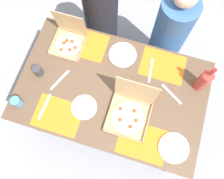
% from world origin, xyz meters
% --- Properties ---
extents(ground_plane, '(6.00, 6.00, 0.00)m').
position_xyz_m(ground_plane, '(0.00, 0.00, 0.00)').
color(ground_plane, gray).
extents(dining_table, '(1.49, 0.94, 0.78)m').
position_xyz_m(dining_table, '(0.00, 0.00, 0.66)').
color(dining_table, '#3F3328').
rests_on(dining_table, ground_plane).
extents(placemat_near_left, '(0.36, 0.26, 0.00)m').
position_xyz_m(placemat_near_left, '(-0.34, -0.32, 0.78)').
color(placemat_near_left, orange).
rests_on(placemat_near_left, dining_table).
extents(placemat_near_right, '(0.36, 0.26, 0.00)m').
position_xyz_m(placemat_near_right, '(0.34, -0.32, 0.78)').
color(placemat_near_right, orange).
rests_on(placemat_near_right, dining_table).
extents(placemat_far_left, '(0.36, 0.26, 0.00)m').
position_xyz_m(placemat_far_left, '(-0.34, 0.32, 0.78)').
color(placemat_far_left, orange).
rests_on(placemat_far_left, dining_table).
extents(placemat_far_right, '(0.36, 0.26, 0.00)m').
position_xyz_m(placemat_far_right, '(0.34, 0.32, 0.78)').
color(placemat_far_right, orange).
rests_on(placemat_far_right, dining_table).
extents(pizza_box_corner_right, '(0.26, 0.26, 0.29)m').
position_xyz_m(pizza_box_corner_right, '(-0.47, 0.29, 0.82)').
color(pizza_box_corner_right, tan).
rests_on(pizza_box_corner_right, dining_table).
extents(pizza_box_corner_left, '(0.31, 0.32, 0.34)m').
position_xyz_m(pizza_box_corner_left, '(0.18, -0.14, 0.83)').
color(pizza_box_corner_left, tan).
rests_on(pizza_box_corner_left, dining_table).
extents(plate_near_left, '(0.23, 0.23, 0.03)m').
position_xyz_m(plate_near_left, '(-0.01, 0.31, 0.79)').
color(plate_near_left, white).
rests_on(plate_near_left, dining_table).
extents(plate_far_right, '(0.23, 0.23, 0.03)m').
position_xyz_m(plate_far_right, '(0.56, -0.30, 0.79)').
color(plate_far_right, white).
rests_on(plate_far_right, dining_table).
extents(plate_near_right, '(0.20, 0.20, 0.03)m').
position_xyz_m(plate_near_right, '(-0.16, -0.20, 0.79)').
color(plate_near_right, white).
rests_on(plate_near_right, dining_table).
extents(soda_bottle, '(0.09, 0.09, 0.32)m').
position_xyz_m(soda_bottle, '(0.65, 0.24, 0.91)').
color(soda_bottle, '#B2382D').
rests_on(soda_bottle, dining_table).
extents(cup_red, '(0.07, 0.07, 0.09)m').
position_xyz_m(cup_red, '(-0.66, -0.32, 0.82)').
color(cup_red, teal).
rests_on(cup_red, dining_table).
extents(cup_spare, '(0.07, 0.07, 0.10)m').
position_xyz_m(cup_spare, '(-0.60, -0.04, 0.83)').
color(cup_spare, '#333338').
rests_on(cup_spare, dining_table).
extents(knife_by_near_left, '(0.10, 0.20, 0.00)m').
position_xyz_m(knife_by_near_left, '(-0.42, -0.05, 0.78)').
color(knife_by_near_left, '#B7B7BC').
rests_on(knife_by_near_left, dining_table).
extents(knife_by_far_right, '(0.19, 0.13, 0.00)m').
position_xyz_m(knife_by_far_right, '(0.46, 0.10, 0.78)').
color(knife_by_far_right, '#B7B7BC').
rests_on(knife_by_far_right, dining_table).
extents(knife_by_near_right, '(0.03, 0.21, 0.00)m').
position_xyz_m(knife_by_near_right, '(-0.46, -0.29, 0.78)').
color(knife_by_near_right, '#B7B7BC').
rests_on(knife_by_near_right, dining_table).
extents(knife_by_far_left, '(0.04, 0.21, 0.00)m').
position_xyz_m(knife_by_far_left, '(0.25, 0.25, 0.78)').
color(knife_by_far_left, '#B7B7BC').
rests_on(knife_by_far_left, dining_table).
extents(diner_left_seat, '(0.32, 0.32, 1.25)m').
position_xyz_m(diner_left_seat, '(-0.34, 0.73, 0.57)').
color(diner_left_seat, black).
rests_on(diner_left_seat, ground_plane).
extents(diner_right_seat, '(0.32, 0.32, 1.24)m').
position_xyz_m(diner_right_seat, '(0.34, 0.73, 0.56)').
color(diner_right_seat, '#33598C').
rests_on(diner_right_seat, ground_plane).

